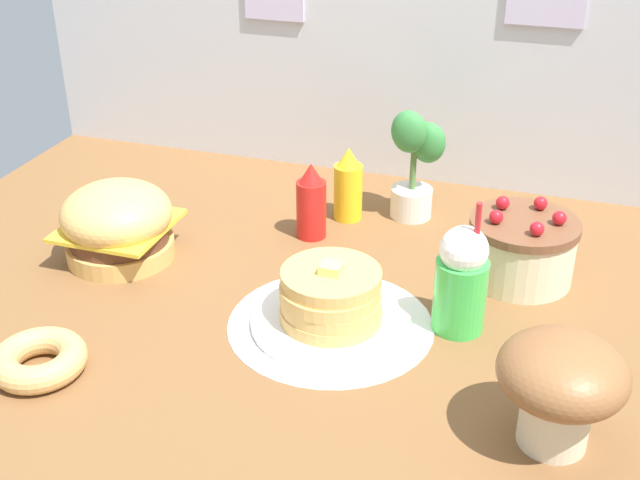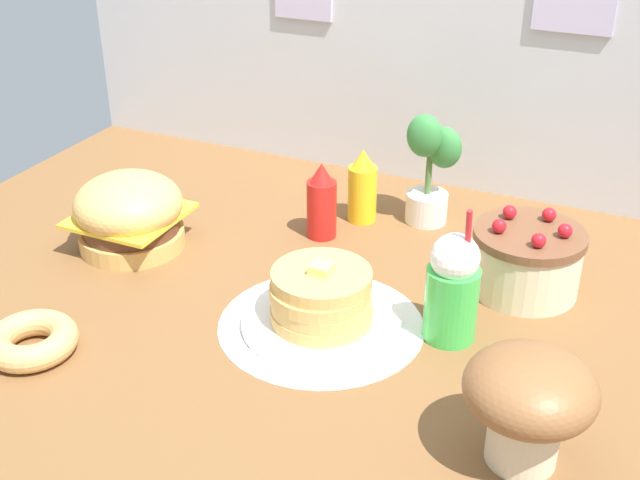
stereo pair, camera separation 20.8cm
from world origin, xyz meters
name	(u,v)px [view 1 (the left image)]	position (x,y,z in m)	size (l,w,h in m)	color
ground_plane	(309,316)	(0.00, 0.00, -0.01)	(2.49, 1.80, 0.02)	brown
back_wall	(399,49)	(0.00, 0.90, 0.43)	(2.49, 0.04, 0.85)	silver
doily_mat	(331,324)	(0.07, -0.03, 0.00)	(0.50, 0.50, 0.00)	white
burger	(118,223)	(-0.59, 0.11, 0.10)	(0.30, 0.30, 0.22)	#DBA859
pancake_stack	(331,302)	(0.07, -0.03, 0.07)	(0.39, 0.39, 0.17)	white
layer_cake	(522,249)	(0.48, 0.33, 0.09)	(0.28, 0.28, 0.21)	beige
ketchup_bottle	(311,203)	(-0.12, 0.39, 0.11)	(0.09, 0.09, 0.23)	red
mustard_bottle	(348,186)	(-0.05, 0.53, 0.11)	(0.09, 0.09, 0.23)	yellow
cream_soda_cup	(461,280)	(0.36, 0.05, 0.13)	(0.12, 0.12, 0.34)	green
donut_pink_glaze	(39,359)	(-0.49, -0.40, 0.03)	(0.21, 0.21, 0.06)	tan
potted_plant	(414,159)	(0.12, 0.60, 0.18)	(0.17, 0.14, 0.35)	white
mushroom_stool	(561,382)	(0.60, -0.29, 0.15)	(0.25, 0.25, 0.24)	beige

